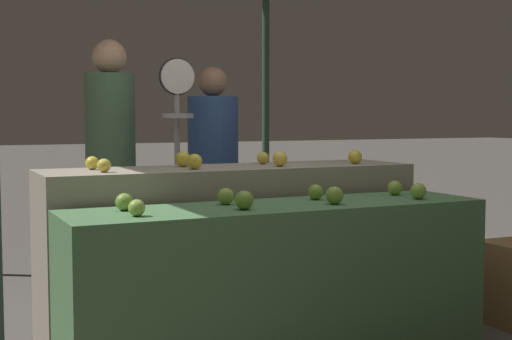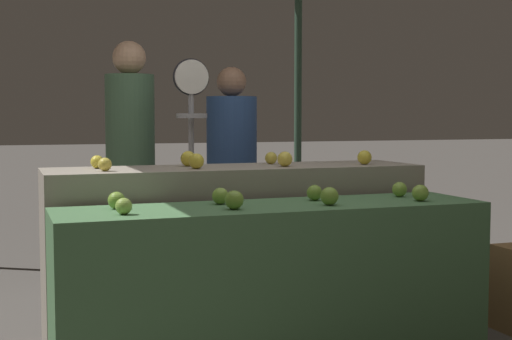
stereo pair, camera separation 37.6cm
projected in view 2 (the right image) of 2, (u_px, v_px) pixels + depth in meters
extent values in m
cylinder|color=#33513D|center=(298.00, 115.00, 6.77)|extent=(0.07, 0.07, 2.52)
cube|color=#4C7A4C|center=(274.00, 287.00, 3.52)|extent=(2.13, 0.55, 0.82)
cube|color=gray|center=(236.00, 250.00, 4.08)|extent=(2.13, 0.55, 0.97)
sphere|color=#8EB247|center=(124.00, 206.00, 3.13)|extent=(0.07, 0.07, 0.07)
sphere|color=#7AA338|center=(234.00, 200.00, 3.31)|extent=(0.09, 0.09, 0.09)
sphere|color=#7AA338|center=(329.00, 196.00, 3.47)|extent=(0.09, 0.09, 0.09)
sphere|color=#84AD3D|center=(420.00, 193.00, 3.64)|extent=(0.09, 0.09, 0.09)
sphere|color=#7AA338|center=(117.00, 200.00, 3.33)|extent=(0.08, 0.08, 0.08)
sphere|color=#84AD3D|center=(220.00, 196.00, 3.51)|extent=(0.08, 0.08, 0.08)
sphere|color=#7AA338|center=(315.00, 193.00, 3.67)|extent=(0.08, 0.08, 0.08)
sphere|color=#84AD3D|center=(400.00, 189.00, 3.84)|extent=(0.08, 0.08, 0.08)
sphere|color=gold|center=(105.00, 164.00, 3.68)|extent=(0.07, 0.07, 0.07)
sphere|color=gold|center=(196.00, 161.00, 3.85)|extent=(0.08, 0.08, 0.08)
sphere|color=yellow|center=(285.00, 159.00, 4.02)|extent=(0.09, 0.09, 0.09)
sphere|color=gold|center=(365.00, 157.00, 4.20)|extent=(0.08, 0.08, 0.08)
sphere|color=gold|center=(97.00, 162.00, 3.88)|extent=(0.07, 0.07, 0.07)
sphere|color=gold|center=(188.00, 159.00, 4.04)|extent=(0.09, 0.09, 0.09)
sphere|color=gold|center=(271.00, 158.00, 4.23)|extent=(0.07, 0.07, 0.07)
cylinder|color=#99999E|center=(192.00, 191.00, 4.67)|extent=(0.04, 0.04, 1.53)
cylinder|color=black|center=(191.00, 77.00, 4.61)|extent=(0.24, 0.01, 0.24)
cylinder|color=silver|center=(192.00, 77.00, 4.59)|extent=(0.22, 0.02, 0.22)
cylinder|color=#99999E|center=(192.00, 105.00, 4.61)|extent=(0.01, 0.01, 0.14)
cylinder|color=#99999E|center=(192.00, 116.00, 4.61)|extent=(0.20, 0.20, 0.03)
cube|color=#2D2D38|center=(232.00, 238.00, 5.14)|extent=(0.29, 0.21, 0.74)
cylinder|color=#2D4C84|center=(232.00, 142.00, 5.09)|extent=(0.42, 0.42, 0.65)
sphere|color=#936B51|center=(232.00, 82.00, 5.05)|extent=(0.21, 0.21, 0.21)
cube|color=#2D2D38|center=(132.00, 235.00, 5.04)|extent=(0.26, 0.16, 0.82)
cylinder|color=#476B4C|center=(130.00, 126.00, 4.98)|extent=(0.34, 0.34, 0.72)
sphere|color=tan|center=(129.00, 58.00, 4.95)|extent=(0.23, 0.23, 0.23)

